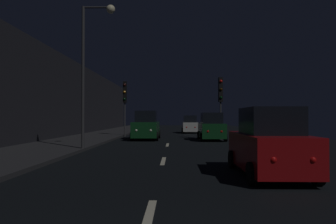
% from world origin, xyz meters
% --- Properties ---
extents(ground, '(25.01, 84.00, 0.02)m').
position_xyz_m(ground, '(0.00, 24.50, -0.01)').
color(ground, black).
extents(sidewalk_left, '(4.40, 84.00, 0.15)m').
position_xyz_m(sidewalk_left, '(-6.30, 24.50, 0.07)').
color(sidewalk_left, '#28282B').
rests_on(sidewalk_left, ground).
extents(building_facade_left, '(0.80, 63.00, 6.77)m').
position_xyz_m(building_facade_left, '(-8.90, 21.00, 3.39)').
color(building_facade_left, black).
rests_on(building_facade_left, ground).
extents(lane_centerline, '(0.16, 16.36, 0.01)m').
position_xyz_m(lane_centerline, '(0.00, 10.04, 0.01)').
color(lane_centerline, beige).
rests_on(lane_centerline, ground).
extents(traffic_light_far_right, '(0.33, 0.47, 4.81)m').
position_xyz_m(traffic_light_far_right, '(4.00, 22.02, 3.49)').
color(traffic_light_far_right, '#38383A').
rests_on(traffic_light_far_right, ground).
extents(traffic_light_far_left, '(0.31, 0.46, 4.93)m').
position_xyz_m(traffic_light_far_left, '(-4.00, 25.58, 3.58)').
color(traffic_light_far_left, '#38383A').
rests_on(traffic_light_far_left, ground).
extents(streetlamp_overhead, '(1.70, 0.44, 7.43)m').
position_xyz_m(streetlamp_overhead, '(-3.75, 13.46, 4.90)').
color(streetlamp_overhead, '#2D2D30').
rests_on(streetlamp_overhead, ground).
extents(car_approaching_headlights, '(2.03, 4.41, 2.22)m').
position_xyz_m(car_approaching_headlights, '(-1.75, 21.95, 1.01)').
color(car_approaching_headlights, '#0F3819').
rests_on(car_approaching_headlights, ground).
extents(car_distant_taillights, '(1.76, 3.81, 1.92)m').
position_xyz_m(car_distant_taillights, '(2.12, 32.27, 0.88)').
color(car_distant_taillights, silver).
rests_on(car_distant_taillights, ground).
extents(car_parked_right_far, '(1.89, 4.09, 2.06)m').
position_xyz_m(car_parked_right_far, '(3.20, 21.34, 0.94)').
color(car_parked_right_far, '#0F3819').
rests_on(car_parked_right_far, ground).
extents(car_parked_right_near, '(1.83, 3.96, 1.99)m').
position_xyz_m(car_parked_right_near, '(3.20, 6.95, 0.91)').
color(car_parked_right_near, maroon).
rests_on(car_parked_right_near, ground).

